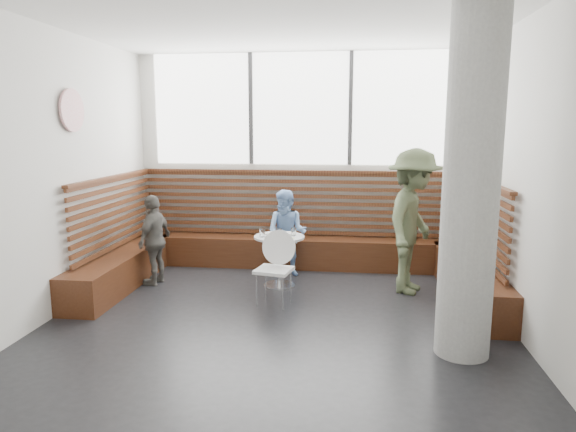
# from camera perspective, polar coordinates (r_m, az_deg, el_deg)

# --- Properties ---
(room) EXTENTS (5.00, 5.00, 3.20)m
(room) POSITION_cam_1_polar(r_m,az_deg,el_deg) (5.41, -1.31, 4.48)
(room) COLOR silver
(room) RESTS_ON ground
(booth) EXTENTS (5.00, 2.50, 1.44)m
(booth) POSITION_cam_1_polar(r_m,az_deg,el_deg) (7.34, 0.75, -3.53)
(booth) COLOR #3B1D0E
(booth) RESTS_ON ground
(concrete_column) EXTENTS (0.50, 0.50, 3.20)m
(concrete_column) POSITION_cam_1_polar(r_m,az_deg,el_deg) (4.87, 19.68, 3.29)
(concrete_column) COLOR gray
(concrete_column) RESTS_ON ground
(wall_art) EXTENTS (0.03, 0.50, 0.50)m
(wall_art) POSITION_cam_1_polar(r_m,az_deg,el_deg) (6.59, -22.88, 10.77)
(wall_art) COLOR white
(wall_art) RESTS_ON room
(cafe_table) EXTENTS (0.67, 0.67, 0.69)m
(cafe_table) POSITION_cam_1_polar(r_m,az_deg,el_deg) (6.82, -0.98, -3.84)
(cafe_table) COLOR silver
(cafe_table) RESTS_ON ground
(cafe_chair) EXTENTS (0.42, 0.41, 0.88)m
(cafe_chair) POSITION_cam_1_polar(r_m,az_deg,el_deg) (6.16, -1.48, -5.11)
(cafe_chair) COLOR white
(cafe_chair) RESTS_ON ground
(adult_man) EXTENTS (1.07, 1.36, 1.85)m
(adult_man) POSITION_cam_1_polar(r_m,az_deg,el_deg) (6.70, 13.70, -0.60)
(adult_man) COLOR #4D593B
(adult_man) RESTS_ON ground
(child_back) EXTENTS (0.68, 0.57, 1.23)m
(child_back) POSITION_cam_1_polar(r_m,az_deg,el_deg) (7.31, -0.13, -1.91)
(child_back) COLOR #85AEE7
(child_back) RESTS_ON ground
(child_left) EXTENTS (0.41, 0.75, 1.22)m
(child_left) POSITION_cam_1_polar(r_m,az_deg,el_deg) (7.15, -14.60, -2.56)
(child_left) COLOR #5B5953
(child_left) RESTS_ON ground
(plate_near) EXTENTS (0.21, 0.21, 0.01)m
(plate_near) POSITION_cam_1_polar(r_m,az_deg,el_deg) (6.91, -1.81, -1.95)
(plate_near) COLOR white
(plate_near) RESTS_ON cafe_table
(plate_far) EXTENTS (0.19, 0.19, 0.01)m
(plate_far) POSITION_cam_1_polar(r_m,az_deg,el_deg) (6.94, 0.02, -1.90)
(plate_far) COLOR white
(plate_far) RESTS_ON cafe_table
(glass_left) EXTENTS (0.07, 0.07, 0.12)m
(glass_left) POSITION_cam_1_polar(r_m,az_deg,el_deg) (6.73, -2.88, -1.84)
(glass_left) COLOR white
(glass_left) RESTS_ON cafe_table
(glass_mid) EXTENTS (0.06, 0.06, 0.10)m
(glass_mid) POSITION_cam_1_polar(r_m,az_deg,el_deg) (6.77, -0.96, -1.82)
(glass_mid) COLOR white
(glass_mid) RESTS_ON cafe_table
(glass_right) EXTENTS (0.07, 0.07, 0.10)m
(glass_right) POSITION_cam_1_polar(r_m,az_deg,el_deg) (6.80, 0.64, -1.75)
(glass_right) COLOR white
(glass_right) RESTS_ON cafe_table
(menu_card) EXTENTS (0.24, 0.21, 0.00)m
(menu_card) POSITION_cam_1_polar(r_m,az_deg,el_deg) (6.63, -0.34, -2.50)
(menu_card) COLOR #A5C64C
(menu_card) RESTS_ON cafe_table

